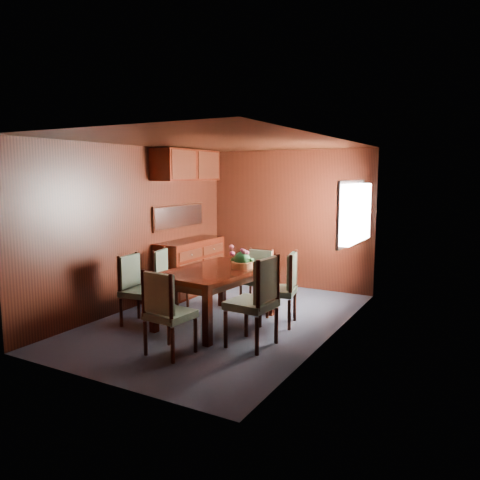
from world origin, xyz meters
The scene contains 11 objects.
ground centered at (0.00, 0.00, 0.00)m, with size 4.50×4.50×0.00m, color #353848.
room_shell centered at (-0.10, 0.33, 1.63)m, with size 3.06×4.52×2.41m.
sideboard centered at (-1.25, 1.00, 0.45)m, with size 0.48×1.40×0.90m, color black.
dining_table centered at (-0.02, -0.18, 0.64)m, with size 1.12×1.66×0.74m.
chair_left_near centered at (-0.93, -0.70, 0.52)m, with size 0.47×0.49×0.94m.
chair_left_far centered at (-1.00, 0.04, 0.50)m, with size 0.49×0.50×0.90m.
chair_right_near centered at (0.86, -0.69, 0.59)m, with size 0.52×0.54×1.07m.
chair_right_far centered at (0.80, 0.21, 0.54)m, with size 0.53×0.55×0.98m.
chair_head centered at (0.11, -1.42, 0.54)m, with size 0.49×0.47×0.97m.
chair_foot centered at (0.10, 0.84, 0.48)m, with size 0.42×0.41×0.86m.
flower_centerpiece centered at (0.26, 0.04, 0.89)m, with size 0.31×0.31×0.31m.
Camera 1 is at (3.21, -5.32, 1.98)m, focal length 35.00 mm.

